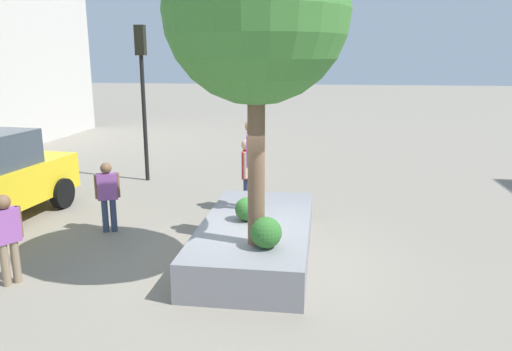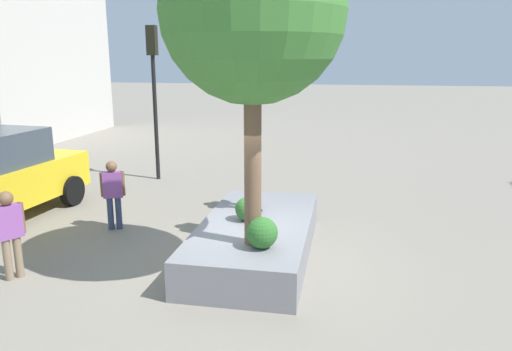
{
  "view_description": "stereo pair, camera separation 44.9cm",
  "coord_description": "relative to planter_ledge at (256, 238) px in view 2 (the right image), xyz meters",
  "views": [
    {
      "loc": [
        -8.43,
        -1.19,
        3.71
      ],
      "look_at": [
        0.33,
        0.01,
        1.56
      ],
      "focal_mm": 34.49,
      "sensor_mm": 36.0,
      "label": 1
    },
    {
      "loc": [
        -8.35,
        -1.64,
        3.71
      ],
      "look_at": [
        0.33,
        0.01,
        1.56
      ],
      "focal_mm": 34.49,
      "sensor_mm": 36.0,
      "label": 2
    }
  ],
  "objects": [
    {
      "name": "pedestrian_crossing",
      "position": [
        2.72,
        0.6,
        0.7
      ],
      "size": [
        0.6,
        0.28,
        1.78
      ],
      "color": "navy",
      "rests_on": "ground"
    },
    {
      "name": "traffic_light_corner",
      "position": [
        5.36,
        4.11,
        2.8
      ],
      "size": [
        0.34,
        0.28,
        4.59
      ],
      "color": "black",
      "rests_on": "ground"
    },
    {
      "name": "plaza_tree",
      "position": [
        -1.1,
        -0.16,
        4.03
      ],
      "size": [
        2.84,
        2.84,
        5.14
      ],
      "color": "brown",
      "rests_on": "planter_ledge"
    },
    {
      "name": "bystander_watching",
      "position": [
        0.83,
        3.32,
        0.55
      ],
      "size": [
        0.32,
        0.48,
        1.53
      ],
      "color": "navy",
      "rests_on": "ground"
    },
    {
      "name": "passerby_with_bag",
      "position": [
        -1.8,
        3.87,
        0.56
      ],
      "size": [
        0.45,
        0.38,
        1.55
      ],
      "color": "#847056",
      "rests_on": "ground"
    },
    {
      "name": "ground_plane",
      "position": [
        -0.33,
        -0.01,
        -0.33
      ],
      "size": [
        120.0,
        120.0,
        0.0
      ],
      "primitive_type": "plane",
      "color": "gray"
    },
    {
      "name": "planter_ledge",
      "position": [
        0.0,
        0.0,
        0.0
      ],
      "size": [
        4.3,
        2.02,
        0.66
      ],
      "primitive_type": "cube",
      "color": "gray",
      "rests_on": "ground"
    },
    {
      "name": "hedge_clump",
      "position": [
        0.04,
        0.18,
        0.56
      ],
      "size": [
        0.45,
        0.45,
        0.45
      ],
      "primitive_type": "sphere",
      "color": "#2D6628",
      "rests_on": "planter_ledge"
    },
    {
      "name": "boxwood_shrub",
      "position": [
        -1.27,
        -0.34,
        0.59
      ],
      "size": [
        0.52,
        0.52,
        0.52
      ],
      "primitive_type": "sphere",
      "color": "#2D6628",
      "rests_on": "planter_ledge"
    },
    {
      "name": "skateboarder",
      "position": [
        0.81,
        0.2,
        1.43
      ],
      "size": [
        0.6,
        0.27,
        1.77
      ],
      "color": "black",
      "rests_on": "skateboard"
    },
    {
      "name": "skateboard",
      "position": [
        0.81,
        0.2,
        0.39
      ],
      "size": [
        0.82,
        0.48,
        0.07
      ],
      "color": "black",
      "rests_on": "planter_ledge"
    }
  ]
}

